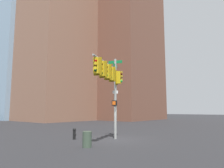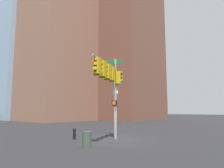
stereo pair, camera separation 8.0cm
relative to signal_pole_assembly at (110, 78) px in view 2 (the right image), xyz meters
The scene contains 7 objects.
ground_plane 4.79m from the signal_pole_assembly, 108.55° to the left, with size 200.00×200.00×0.00m, color #262628.
signal_pole_assembly is the anchor object (origin of this frame).
fire_hydrant 5.11m from the signal_pole_assembly, 165.05° to the right, with size 0.34×0.26×0.87m.
litter_bin 4.86m from the signal_pole_assembly, 82.58° to the right, with size 0.56×0.56×0.95m, color #384738.
building_brick_nearside 46.26m from the signal_pole_assembly, 151.48° to the left, with size 26.19×20.02×55.63m, color #845B47.
building_brick_midblock 39.97m from the signal_pole_assembly, 127.61° to the left, with size 20.40×15.99×34.29m, color brown.
building_glass_tower 60.25m from the signal_pole_assembly, 157.18° to the left, with size 27.18×24.99×66.38m, color #7A99B2.
Camera 2 is at (10.24, -12.96, 2.25)m, focal length 33.44 mm.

